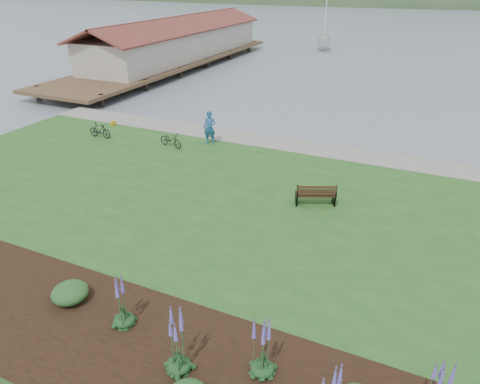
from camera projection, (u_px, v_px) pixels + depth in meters
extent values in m
plane|color=slate|center=(235.00, 198.00, 20.41)|extent=(600.00, 600.00, 0.00)
cube|color=#23561E|center=(216.00, 214.00, 18.70)|extent=(34.00, 20.00, 0.40)
cube|color=gray|center=(283.00, 144.00, 25.83)|extent=(34.00, 2.20, 0.03)
cube|color=black|center=(182.00, 366.00, 11.17)|extent=(24.00, 4.40, 0.04)
cube|color=#4C3826|center=(172.00, 60.00, 48.48)|extent=(8.00, 36.00, 0.30)
cube|color=#B2ADA3|center=(180.00, 43.00, 49.35)|extent=(6.40, 28.00, 3.00)
cube|color=black|center=(315.00, 194.00, 18.88)|extent=(1.81, 1.23, 0.05)
cube|color=black|center=(317.00, 191.00, 18.45)|extent=(1.64, 0.82, 0.54)
cube|color=black|center=(296.00, 199.00, 19.01)|extent=(0.29, 0.57, 0.47)
cube|color=black|center=(334.00, 199.00, 18.98)|extent=(0.29, 0.57, 0.47)
imported|color=#1F5691|center=(210.00, 125.00, 25.35)|extent=(0.96, 0.76, 2.36)
imported|color=black|center=(171.00, 140.00, 25.23)|extent=(0.96, 1.78, 0.88)
imported|color=black|center=(100.00, 130.00, 26.63)|extent=(0.46, 1.59, 0.96)
imported|color=silver|center=(323.00, 50.00, 60.43)|extent=(10.43, 10.56, 23.47)
cube|color=gold|center=(113.00, 123.00, 28.88)|extent=(0.24, 0.34, 0.33)
ellipsoid|color=#153C1C|center=(179.00, 365.00, 10.95)|extent=(0.62, 0.62, 0.31)
cone|color=#594BAF|center=(176.00, 331.00, 10.41)|extent=(0.40, 0.40, 2.09)
ellipsoid|color=#153C1C|center=(262.00, 368.00, 10.88)|extent=(0.62, 0.62, 0.31)
cone|color=#594BAF|center=(263.00, 337.00, 10.39)|extent=(0.36, 0.36, 1.85)
cone|color=#594BAF|center=(442.00, 376.00, 9.53)|extent=(0.36, 0.36, 1.58)
ellipsoid|color=#153C1C|center=(124.00, 320.00, 12.40)|extent=(0.62, 0.62, 0.31)
cone|color=#594BAF|center=(120.00, 292.00, 11.93)|extent=(0.40, 0.40, 1.76)
ellipsoid|color=#1E4C21|center=(70.00, 293.00, 13.27)|extent=(1.13, 1.13, 0.57)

